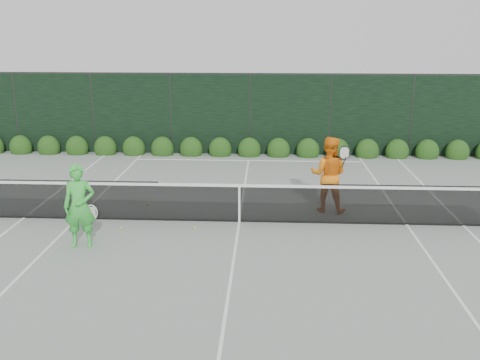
{
  "coord_description": "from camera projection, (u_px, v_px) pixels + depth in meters",
  "views": [
    {
      "loc": [
        0.66,
        -12.5,
        4.65
      ],
      "look_at": [
        0.0,
        0.3,
        1.0
      ],
      "focal_mm": 40.0,
      "sensor_mm": 36.0,
      "label": 1
    }
  ],
  "objects": [
    {
      "name": "ground",
      "position": [
        239.0,
        222.0,
        13.31
      ],
      "size": [
        80.0,
        80.0,
        0.0
      ],
      "primitive_type": "plane",
      "color": "gray",
      "rests_on": "ground"
    },
    {
      "name": "hedge_row",
      "position": [
        249.0,
        150.0,
        20.11
      ],
      "size": [
        31.66,
        0.65,
        0.94
      ],
      "color": "#15330E",
      "rests_on": "ground"
    },
    {
      "name": "player_man",
      "position": [
        329.0,
        175.0,
        13.83
      ],
      "size": [
        1.12,
        0.96,
        1.99
      ],
      "rotation": [
        0.0,
        0.0,
        2.9
      ],
      "color": "orange",
      "rests_on": "ground"
    },
    {
      "name": "player_woman",
      "position": [
        80.0,
        206.0,
        11.6
      ],
      "size": [
        0.74,
        0.55,
        1.85
      ],
      "rotation": [
        0.0,
        0.0,
        0.16
      ],
      "color": "green",
      "rests_on": "ground"
    },
    {
      "name": "tennis_balls",
      "position": [
        154.0,
        220.0,
        13.36
      ],
      "size": [
        1.83,
        1.81,
        0.07
      ],
      "color": "#ABD62F",
      "rests_on": "ground"
    },
    {
      "name": "tennis_net",
      "position": [
        238.0,
        202.0,
        13.16
      ],
      "size": [
        12.9,
        0.1,
        1.07
      ],
      "color": "#103218",
      "rests_on": "ground"
    },
    {
      "name": "court_lines",
      "position": [
        239.0,
        222.0,
        13.31
      ],
      "size": [
        11.03,
        23.83,
        0.01
      ],
      "color": "white",
      "rests_on": "ground"
    },
    {
      "name": "windscreen_fence",
      "position": [
        232.0,
        197.0,
        10.29
      ],
      "size": [
        32.0,
        21.07,
        3.06
      ],
      "color": "black",
      "rests_on": "ground"
    }
  ]
}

